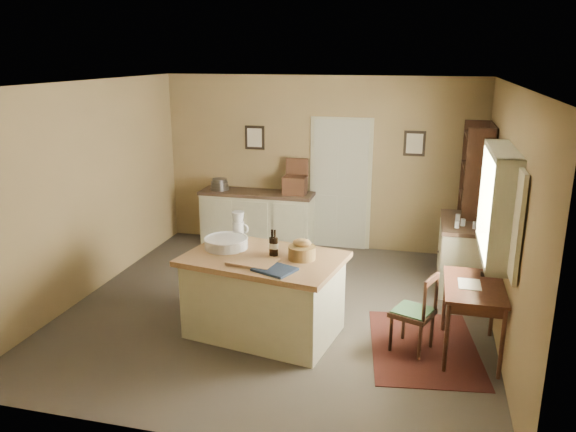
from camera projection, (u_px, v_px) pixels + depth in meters
name	position (u px, v px, depth m)	size (l,w,h in m)	color
ground	(278.00, 309.00, 6.88)	(5.00, 5.00, 0.00)	brown
wall_back	(319.00, 163.00, 8.84)	(5.00, 0.10, 2.70)	#92774C
wall_front	(191.00, 286.00, 4.18)	(5.00, 0.10, 2.70)	#92774C
wall_left	(87.00, 190.00, 7.09)	(0.10, 5.00, 2.70)	#92774C
wall_right	(506.00, 217.00, 5.92)	(0.10, 5.00, 2.70)	#92774C
ceiling	(277.00, 83.00, 6.13)	(5.00, 5.00, 0.00)	silver
door	(340.00, 183.00, 8.81)	(0.97, 0.06, 2.11)	#B9B79E
framed_prints	(332.00, 140.00, 8.67)	(2.82, 0.02, 0.38)	black
window	(503.00, 203.00, 5.70)	(0.25, 1.99, 1.12)	beige
work_island	(263.00, 293.00, 6.17)	(1.83, 1.36, 1.20)	beige
sideboard	(258.00, 217.00, 9.02)	(1.82, 0.52, 1.18)	beige
rug	(424.00, 347.00, 5.98)	(1.10, 1.60, 0.01)	#421716
writing_desk	(474.00, 293.00, 5.69)	(0.59, 0.96, 0.82)	#341A11
desk_chair	(413.00, 313.00, 5.82)	(0.39, 0.39, 0.85)	black
right_cabinet	(463.00, 253.00, 7.46)	(0.63, 1.13, 0.99)	beige
shelving_unit	(477.00, 201.00, 7.72)	(0.36, 0.95, 2.11)	black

